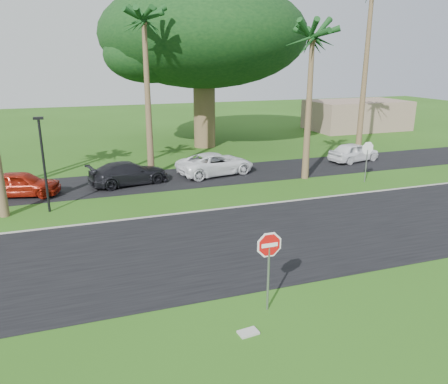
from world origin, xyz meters
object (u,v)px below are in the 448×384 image
at_px(stop_sign_near, 269,255).
at_px(car_minivan, 216,164).
at_px(car_dark, 129,173).
at_px(car_pickup, 354,152).
at_px(stop_sign_far, 367,154).
at_px(car_red, 21,184).

distance_m(stop_sign_near, car_minivan, 16.09).
distance_m(car_dark, car_pickup, 16.33).
height_order(stop_sign_near, car_minivan, stop_sign_near).
bearing_deg(stop_sign_far, car_red, -10.69).
distance_m(stop_sign_far, car_red, 19.85).
relative_size(stop_sign_near, car_red, 0.65).
distance_m(car_red, car_pickup, 22.16).
xyz_separation_m(stop_sign_far, car_pickup, (2.65, 4.98, -1.09)).
xyz_separation_m(stop_sign_near, stop_sign_far, (11.50, 11.00, 0.00)).
bearing_deg(stop_sign_near, car_minivan, 77.53).
bearing_deg(car_minivan, stop_sign_near, 156.39).
xyz_separation_m(stop_sign_near, car_pickup, (14.15, 15.98, -1.09)).
relative_size(car_red, car_minivan, 0.79).
bearing_deg(stop_sign_far, stop_sign_near, 43.73).
relative_size(stop_sign_far, car_red, 0.65).
xyz_separation_m(car_dark, car_pickup, (16.31, 0.84, 0.01)).
relative_size(stop_sign_far, car_dark, 0.56).
height_order(stop_sign_near, car_dark, stop_sign_near).
xyz_separation_m(car_minivan, car_pickup, (10.68, 0.31, -0.02)).
relative_size(stop_sign_near, stop_sign_far, 1.00).
xyz_separation_m(car_red, car_minivan, (11.44, 1.00, 0.02)).
bearing_deg(stop_sign_near, car_red, 118.51).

